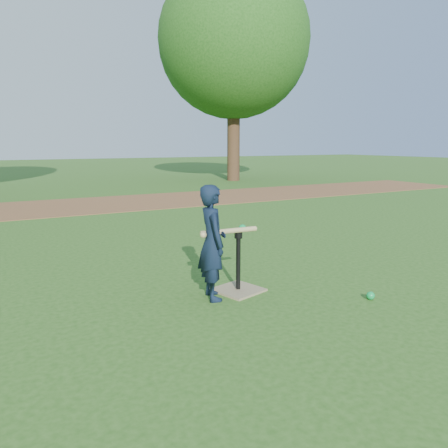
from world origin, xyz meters
TOP-DOWN VIEW (x-y plane):
  - ground at (0.00, 0.00)m, footprint 80.00×80.00m
  - dirt_strip at (0.00, 7.50)m, footprint 24.00×3.00m
  - child at (-0.47, 0.32)m, footprint 0.34×0.45m
  - wiffle_ball_ground at (0.85, -0.46)m, footprint 0.08×0.08m
  - batting_tee at (-0.15, 0.38)m, footprint 0.53×0.53m
  - swing_action at (-0.26, 0.37)m, footprint 0.63×0.16m
  - tree_right at (6.50, 12.00)m, footprint 5.80×5.80m

SIDE VIEW (x-z plane):
  - ground at x=0.00m, z-range 0.00..0.00m
  - dirt_strip at x=0.00m, z-range 0.00..0.01m
  - wiffle_ball_ground at x=0.85m, z-range 0.00..0.08m
  - batting_tee at x=-0.15m, z-range -0.20..0.42m
  - child at x=-0.47m, z-range 0.00..1.11m
  - swing_action at x=-0.26m, z-range 0.60..0.68m
  - tree_right at x=6.50m, z-range 1.19..9.39m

